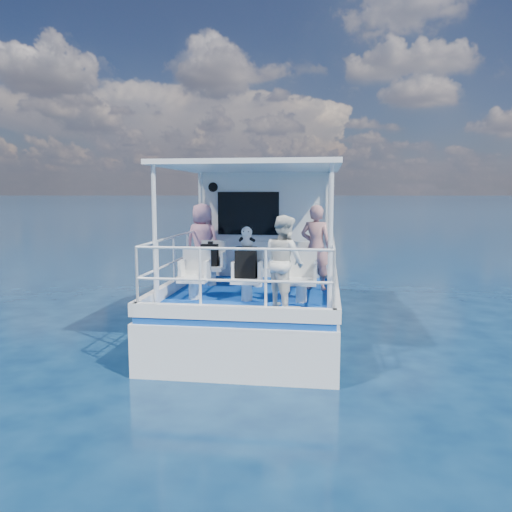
% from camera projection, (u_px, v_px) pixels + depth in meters
% --- Properties ---
extents(ground, '(2000.00, 2000.00, 0.00)m').
position_uv_depth(ground, '(256.00, 335.00, 9.46)').
color(ground, '#081F3F').
rests_on(ground, ground).
extents(hull, '(3.00, 7.00, 1.60)m').
position_uv_depth(hull, '(263.00, 322.00, 10.44)').
color(hull, white).
rests_on(hull, ground).
extents(deck, '(2.90, 6.90, 0.10)m').
position_uv_depth(deck, '(263.00, 282.00, 10.34)').
color(deck, navy).
rests_on(deck, hull).
extents(cabin, '(2.85, 2.00, 2.20)m').
position_uv_depth(cabin, '(270.00, 223.00, 11.47)').
color(cabin, white).
rests_on(cabin, deck).
extents(canopy, '(3.00, 3.20, 0.08)m').
position_uv_depth(canopy, '(255.00, 167.00, 8.87)').
color(canopy, white).
rests_on(canopy, cabin).
extents(canopy_posts, '(2.77, 2.97, 2.20)m').
position_uv_depth(canopy_posts, '(254.00, 231.00, 8.97)').
color(canopy_posts, white).
rests_on(canopy_posts, deck).
extents(railings, '(2.84, 3.59, 1.00)m').
position_uv_depth(railings, '(252.00, 266.00, 8.72)').
color(railings, white).
rests_on(railings, deck).
extents(seat_port_fwd, '(0.48, 0.46, 0.38)m').
position_uv_depth(seat_port_fwd, '(212.00, 275.00, 9.65)').
color(seat_port_fwd, silver).
rests_on(seat_port_fwd, deck).
extents(seat_center_fwd, '(0.48, 0.46, 0.38)m').
position_uv_depth(seat_center_fwd, '(258.00, 276.00, 9.52)').
color(seat_center_fwd, silver).
rests_on(seat_center_fwd, deck).
extents(seat_stbd_fwd, '(0.48, 0.46, 0.38)m').
position_uv_depth(seat_stbd_fwd, '(305.00, 278.00, 9.39)').
color(seat_stbd_fwd, silver).
rests_on(seat_stbd_fwd, deck).
extents(seat_port_aft, '(0.48, 0.46, 0.38)m').
position_uv_depth(seat_port_aft, '(194.00, 288.00, 8.37)').
color(seat_port_aft, silver).
rests_on(seat_port_aft, deck).
extents(seat_center_aft, '(0.48, 0.46, 0.38)m').
position_uv_depth(seat_center_aft, '(247.00, 289.00, 8.24)').
color(seat_center_aft, silver).
rests_on(seat_center_aft, deck).
extents(seat_stbd_aft, '(0.48, 0.46, 0.38)m').
position_uv_depth(seat_stbd_aft, '(301.00, 291.00, 8.12)').
color(seat_stbd_aft, silver).
rests_on(seat_stbd_aft, deck).
extents(passenger_port_fwd, '(0.67, 0.55, 1.56)m').
position_uv_depth(passenger_port_fwd, '(202.00, 241.00, 10.31)').
color(passenger_port_fwd, pink).
rests_on(passenger_port_fwd, deck).
extents(passenger_stbd_fwd, '(0.65, 0.50, 1.56)m').
position_uv_depth(passenger_stbd_fwd, '(316.00, 247.00, 9.15)').
color(passenger_stbd_fwd, tan).
rests_on(passenger_stbd_fwd, deck).
extents(passenger_stbd_aft, '(0.86, 0.89, 1.44)m').
position_uv_depth(passenger_stbd_aft, '(284.00, 262.00, 7.68)').
color(passenger_stbd_aft, silver).
rests_on(passenger_stbd_aft, deck).
extents(backpack_port, '(0.32, 0.18, 0.42)m').
position_uv_depth(backpack_port, '(210.00, 255.00, 9.58)').
color(backpack_port, black).
rests_on(backpack_port, seat_port_fwd).
extents(backpack_center, '(0.34, 0.19, 0.51)m').
position_uv_depth(backpack_center, '(246.00, 262.00, 8.19)').
color(backpack_center, black).
rests_on(backpack_center, seat_center_aft).
extents(compact_camera, '(0.09, 0.06, 0.06)m').
position_uv_depth(compact_camera, '(210.00, 243.00, 9.56)').
color(compact_camera, black).
rests_on(compact_camera, backpack_port).
extents(panda, '(0.23, 0.19, 0.35)m').
position_uv_depth(panda, '(247.00, 236.00, 8.16)').
color(panda, white).
rests_on(panda, backpack_center).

